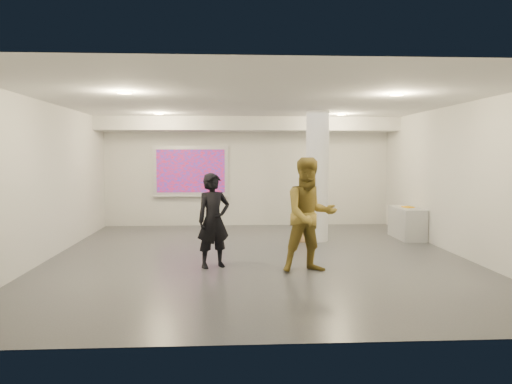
{
  "coord_description": "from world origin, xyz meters",
  "views": [
    {
      "loc": [
        -0.58,
        -9.61,
        1.99
      ],
      "look_at": [
        0.0,
        0.4,
        1.25
      ],
      "focal_mm": 35.0,
      "sensor_mm": 36.0,
      "label": 1
    }
  ],
  "objects": [
    {
      "name": "floor",
      "position": [
        0.0,
        0.0,
        0.0
      ],
      "size": [
        8.0,
        9.0,
        0.01
      ],
      "primitive_type": "cube",
      "color": "#3C3E44",
      "rests_on": "ground"
    },
    {
      "name": "ceiling",
      "position": [
        0.0,
        0.0,
        3.0
      ],
      "size": [
        8.0,
        9.0,
        0.01
      ],
      "primitive_type": "cube",
      "color": "silver",
      "rests_on": "floor"
    },
    {
      "name": "wall_back",
      "position": [
        0.0,
        4.5,
        1.5
      ],
      "size": [
        8.0,
        0.01,
        3.0
      ],
      "primitive_type": "cube",
      "color": "silver",
      "rests_on": "floor"
    },
    {
      "name": "wall_front",
      "position": [
        0.0,
        -4.5,
        1.5
      ],
      "size": [
        8.0,
        0.01,
        3.0
      ],
      "primitive_type": "cube",
      "color": "silver",
      "rests_on": "floor"
    },
    {
      "name": "wall_left",
      "position": [
        -4.0,
        0.0,
        1.5
      ],
      "size": [
        0.01,
        9.0,
        3.0
      ],
      "primitive_type": "cube",
      "color": "silver",
      "rests_on": "floor"
    },
    {
      "name": "wall_right",
      "position": [
        4.0,
        0.0,
        1.5
      ],
      "size": [
        0.01,
        9.0,
        3.0
      ],
      "primitive_type": "cube",
      "color": "silver",
      "rests_on": "floor"
    },
    {
      "name": "soffit_band",
      "position": [
        0.0,
        3.95,
        2.82
      ],
      "size": [
        8.0,
        1.1,
        0.36
      ],
      "primitive_type": "cube",
      "color": "silver",
      "rests_on": "ceiling"
    },
    {
      "name": "downlight_nw",
      "position": [
        -2.2,
        2.5,
        2.98
      ],
      "size": [
        0.22,
        0.22,
        0.02
      ],
      "primitive_type": "cylinder",
      "color": "#F3C48C",
      "rests_on": "ceiling"
    },
    {
      "name": "downlight_ne",
      "position": [
        2.2,
        2.5,
        2.98
      ],
      "size": [
        0.22,
        0.22,
        0.02
      ],
      "primitive_type": "cylinder",
      "color": "#F3C48C",
      "rests_on": "ceiling"
    },
    {
      "name": "downlight_sw",
      "position": [
        -2.2,
        -1.5,
        2.98
      ],
      "size": [
        0.22,
        0.22,
        0.02
      ],
      "primitive_type": "cylinder",
      "color": "#F3C48C",
      "rests_on": "ceiling"
    },
    {
      "name": "downlight_se",
      "position": [
        2.2,
        -1.5,
        2.98
      ],
      "size": [
        0.22,
        0.22,
        0.02
      ],
      "primitive_type": "cylinder",
      "color": "#F3C48C",
      "rests_on": "ceiling"
    },
    {
      "name": "column",
      "position": [
        1.5,
        1.8,
        1.5
      ],
      "size": [
        0.52,
        0.52,
        3.0
      ],
      "primitive_type": "cylinder",
      "color": "white",
      "rests_on": "floor"
    },
    {
      "name": "projection_screen",
      "position": [
        -1.6,
        4.45,
        1.53
      ],
      "size": [
        2.1,
        0.13,
        1.42
      ],
      "color": "silver",
      "rests_on": "wall_back"
    },
    {
      "name": "credenza",
      "position": [
        3.72,
        2.01,
        0.37
      ],
      "size": [
        0.53,
        1.27,
        0.74
      ],
      "primitive_type": "cube",
      "rotation": [
        0.0,
        0.0,
        -0.0
      ],
      "color": "#A0A3A6",
      "rests_on": "floor"
    },
    {
      "name": "papers_stack",
      "position": [
        3.71,
        2.33,
        0.75
      ],
      "size": [
        0.24,
        0.3,
        0.02
      ],
      "primitive_type": "cube",
      "rotation": [
        0.0,
        0.0,
        -0.04
      ],
      "color": "silver",
      "rests_on": "credenza"
    },
    {
      "name": "postit_pad",
      "position": [
        3.74,
        2.03,
        0.75
      ],
      "size": [
        0.25,
        0.3,
        0.03
      ],
      "primitive_type": "cube",
      "rotation": [
        0.0,
        0.0,
        0.18
      ],
      "color": "#F4AA0D",
      "rests_on": "credenza"
    },
    {
      "name": "cardboard_back",
      "position": [
        1.26,
        1.63,
        0.31
      ],
      "size": [
        0.59,
        0.21,
        0.63
      ],
      "primitive_type": "cube",
      "rotation": [
        -0.21,
        0.0,
        0.05
      ],
      "color": "olive",
      "rests_on": "floor"
    },
    {
      "name": "cardboard_front",
      "position": [
        1.24,
        1.73,
        0.28
      ],
      "size": [
        0.54,
        0.29,
        0.56
      ],
      "primitive_type": "cube",
      "rotation": [
        -0.33,
        0.0,
        -0.11
      ],
      "color": "olive",
      "rests_on": "floor"
    },
    {
      "name": "woman",
      "position": [
        -0.83,
        -0.82,
        0.84
      ],
      "size": [
        0.72,
        0.62,
        1.68
      ],
      "primitive_type": "imported",
      "rotation": [
        0.0,
        0.0,
        0.42
      ],
      "color": "black",
      "rests_on": "floor"
    },
    {
      "name": "man",
      "position": [
        0.82,
        -1.26,
        0.98
      ],
      "size": [
        1.06,
        0.89,
        1.95
      ],
      "primitive_type": "imported",
      "rotation": [
        0.0,
        0.0,
        0.17
      ],
      "color": "olive",
      "rests_on": "floor"
    }
  ]
}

